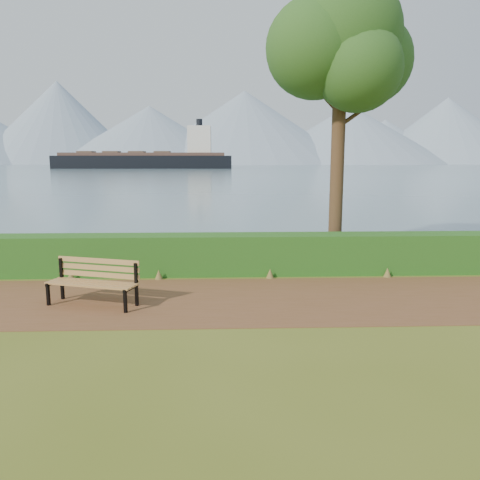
{
  "coord_description": "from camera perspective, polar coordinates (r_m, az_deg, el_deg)",
  "views": [
    {
      "loc": [
        0.45,
        -9.01,
        2.83
      ],
      "look_at": [
        0.83,
        1.2,
        1.1
      ],
      "focal_mm": 35.0,
      "sensor_mm": 36.0,
      "label": 1
    }
  ],
  "objects": [
    {
      "name": "ground",
      "position": [
        9.45,
        -4.83,
        -7.84
      ],
      "size": [
        140.0,
        140.0,
        0.0
      ],
      "primitive_type": "plane",
      "color": "#525F1B",
      "rests_on": "ground"
    },
    {
      "name": "path",
      "position": [
        9.74,
        -4.75,
        -7.29
      ],
      "size": [
        40.0,
        3.4,
        0.01
      ],
      "primitive_type": "cube",
      "color": "brown",
      "rests_on": "ground"
    },
    {
      "name": "hedge",
      "position": [
        11.85,
        -4.29,
        -1.75
      ],
      "size": [
        32.0,
        0.85,
        1.0
      ],
      "primitive_type": "cube",
      "color": "#194B15",
      "rests_on": "ground"
    },
    {
      "name": "water",
      "position": [
        269.02,
        -2.27,
        9.02
      ],
      "size": [
        700.0,
        510.0,
        0.0
      ],
      "primitive_type": "cube",
      "color": "#475E72",
      "rests_on": "ground"
    },
    {
      "name": "mountains",
      "position": [
        415.91,
        -3.56,
        13.03
      ],
      "size": [
        585.0,
        190.0,
        70.0
      ],
      "color": "gray",
      "rests_on": "ground"
    },
    {
      "name": "bench",
      "position": [
        9.72,
        -17.35,
        -4.55
      ],
      "size": [
        1.89,
        1.06,
        0.91
      ],
      "rotation": [
        0.0,
        0.0,
        -0.31
      ],
      "color": "black",
      "rests_on": "ground"
    },
    {
      "name": "tree",
      "position": [
        13.48,
        12.24,
        22.37
      ],
      "size": [
        4.01,
        3.29,
        7.88
      ],
      "rotation": [
        0.0,
        0.0,
        0.04
      ],
      "color": "#3B2218",
      "rests_on": "ground"
    },
    {
      "name": "cargo_ship",
      "position": [
        180.02,
        -10.94,
        9.5
      ],
      "size": [
        65.75,
        10.97,
        19.93
      ],
      "rotation": [
        0.0,
        0.0,
        -0.01
      ],
      "color": "black",
      "rests_on": "ground"
    }
  ]
}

